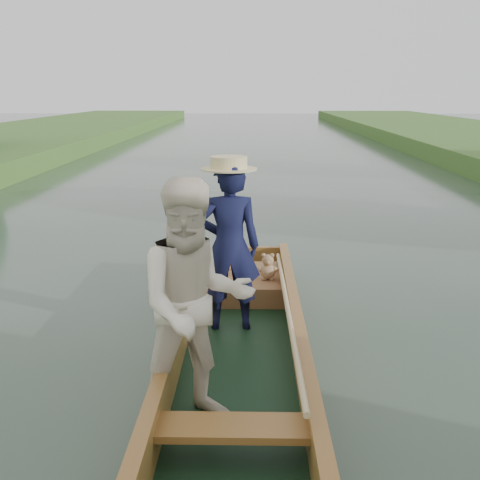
{
  "coord_description": "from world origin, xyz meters",
  "views": [
    {
      "loc": [
        0.11,
        -4.92,
        2.32
      ],
      "look_at": [
        0.0,
        0.6,
        0.95
      ],
      "focal_mm": 45.0,
      "sensor_mm": 36.0,
      "label": 1
    }
  ],
  "objects": [
    {
      "name": "trees_far",
      "position": [
        0.72,
        8.28,
        2.48
      ],
      "size": [
        22.79,
        13.87,
        4.47
      ],
      "color": "#47331E",
      "rests_on": "ground"
    },
    {
      "name": "punt",
      "position": [
        -0.12,
        -0.23,
        0.6
      ],
      "size": [
        1.32,
        5.0,
        1.79
      ],
      "color": "black",
      "rests_on": "ground"
    },
    {
      "name": "ground",
      "position": [
        0.0,
        0.0,
        0.0
      ],
      "size": [
        120.0,
        120.0,
        0.0
      ],
      "primitive_type": "plane",
      "color": "#283D30",
      "rests_on": "ground"
    }
  ]
}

